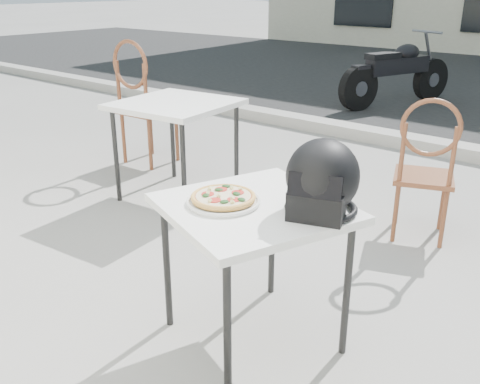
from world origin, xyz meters
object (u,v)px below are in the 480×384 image
Objects in this scene: cafe_table_side at (176,111)px; cafe_chair_side at (141,96)px; cafe_table_main at (254,218)px; cafe_chair_main at (426,163)px; plate at (223,201)px; pizza at (223,197)px; motorcycle at (397,74)px; helmet at (322,181)px.

cafe_chair_side is (-0.81, 0.37, -0.06)m from cafe_table_side.
cafe_chair_main reaches higher than cafe_table_main.
cafe_table_main is 0.15m from plate.
cafe_chair_side is (-2.24, 1.48, -0.09)m from pizza.
pizza is 1.81m from cafe_table_side.
cafe_chair_main is (0.18, 1.48, -0.09)m from cafe_table_main.
motorcycle reaches higher than pizza.
cafe_table_side is (-1.54, 1.04, 0.06)m from cafe_table_main.
pizza is 0.42× the size of cafe_table_side.
cafe_table_main is at bearing 34.30° from plate.
cafe_chair_main is (0.29, 1.55, -0.18)m from pizza.
cafe_chair_main is 0.84× the size of cafe_chair_side.
helmet is (0.36, 0.18, 0.13)m from plate.
pizza is 1.59m from cafe_chair_main.
cafe_table_side is 0.47× the size of motorcycle.
cafe_table_side is at bearing 133.95° from helmet.
pizza is (0.00, 0.00, 0.02)m from plate.
plate is 0.35× the size of cafe_chair_side.
helmet reaches higher than pizza.
motorcycle is (-0.13, 4.20, -0.25)m from cafe_table_side.
motorcycle is at bearing 91.92° from helmet.
cafe_chair_side reaches higher than cafe_chair_main.
cafe_table_side is at bearing 142.20° from plate.
pizza is at bearing -172.34° from helmet.
cafe_chair_main reaches higher than plate.
plate is 5.54m from motorcycle.
pizza is 0.38× the size of cafe_chair_main.
cafe_chair_side is (-2.61, 1.30, -0.19)m from helmet.
cafe_table_main is at bearing -52.29° from motorcycle.
plate is at bearing 144.22° from cafe_chair_side.
helmet is at bearing 72.14° from cafe_chair_main.
helmet is 5.49m from motorcycle.
helmet reaches higher than cafe_table_main.
cafe_chair_side is 0.61× the size of motorcycle.
cafe_chair_side reaches higher than helmet.
plate is at bearing -37.80° from cafe_table_side.
cafe_table_side is (-1.43, 1.11, -0.03)m from pizza.
cafe_chair_main is at bearing 79.49° from pizza.
motorcycle is at bearing 106.40° from plate.
plate is at bearing -53.57° from motorcycle.
cafe_chair_side is 3.90m from motorcycle.
cafe_chair_main is 1.78m from cafe_table_side.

